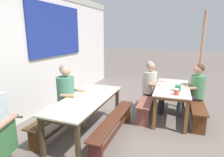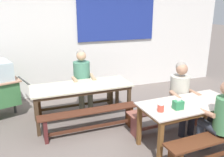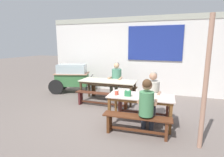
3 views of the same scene
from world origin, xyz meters
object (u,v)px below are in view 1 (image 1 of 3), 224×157
(bench_near_back, at_px, (147,103))
(person_near_front, at_px, (194,87))
(condiment_jar, at_px, (176,92))
(person_center_facing, at_px, (68,93))
(bench_near_front, at_px, (196,108))
(wooden_support_post, at_px, (201,59))
(tissue_box, at_px, (178,88))
(bench_far_back, at_px, (63,116))
(bench_far_front, at_px, (114,125))
(dining_table_far, at_px, (86,102))
(dining_table_near, at_px, (172,90))
(person_right_near_table, at_px, (152,84))

(bench_near_back, height_order, person_near_front, person_near_front)
(condiment_jar, bearing_deg, person_center_facing, 108.51)
(bench_near_front, distance_m, wooden_support_post, 1.54)
(person_center_facing, xyz_separation_m, tissue_box, (0.95, -2.02, 0.06))
(person_center_facing, bearing_deg, bench_far_back, 160.35)
(person_center_facing, bearing_deg, condiment_jar, -71.49)
(bench_far_front, xyz_separation_m, bench_near_back, (1.33, -0.34, -0.00))
(dining_table_far, bearing_deg, dining_table_near, -45.83)
(person_center_facing, height_order, wooden_support_post, wooden_support_post)
(person_right_near_table, xyz_separation_m, person_near_front, (0.00, -0.94, -0.00))
(person_near_front, relative_size, wooden_support_post, 0.51)
(person_center_facing, relative_size, condiment_jar, 11.01)
(dining_table_near, relative_size, wooden_support_post, 0.64)
(bench_far_front, relative_size, person_center_facing, 1.35)
(bench_near_front, bearing_deg, wooden_support_post, -3.31)
(bench_far_front, relative_size, person_near_front, 1.42)
(dining_table_far, bearing_deg, bench_far_front, -88.87)
(bench_far_front, height_order, bench_near_back, same)
(bench_far_back, xyz_separation_m, person_near_front, (1.59, -2.39, 0.42))
(bench_far_front, relative_size, bench_near_front, 1.19)
(bench_near_back, distance_m, wooden_support_post, 1.96)
(bench_near_front, distance_m, condiment_jar, 0.88)
(bench_far_back, bearing_deg, person_right_near_table, -42.50)
(dining_table_near, relative_size, bench_near_front, 1.06)
(bench_near_back, bearing_deg, bench_far_back, 133.81)
(dining_table_near, xyz_separation_m, person_center_facing, (-1.24, 1.89, 0.08))
(dining_table_near, bearing_deg, bench_far_front, 147.17)
(person_near_front, relative_size, tissue_box, 8.26)
(bench_far_front, xyz_separation_m, person_center_facing, (0.12, 1.01, 0.45))
(bench_far_front, relative_size, condiment_jar, 14.87)
(tissue_box, bearing_deg, bench_near_back, 68.55)
(dining_table_near, bearing_deg, wooden_support_post, -25.62)
(condiment_jar, bearing_deg, person_near_front, -23.50)
(dining_table_far, distance_m, wooden_support_post, 3.36)
(dining_table_far, bearing_deg, person_near_front, -49.62)
(person_right_near_table, height_order, condiment_jar, person_right_near_table)
(bench_far_front, xyz_separation_m, bench_near_front, (1.39, -1.41, 0.01))
(bench_near_front, xyz_separation_m, condiment_jar, (-0.59, 0.42, 0.49))
(bench_near_front, distance_m, person_right_near_table, 1.11)
(person_right_near_table, distance_m, condiment_jar, 0.98)
(bench_near_back, bearing_deg, person_center_facing, 131.67)
(dining_table_far, distance_m, bench_near_back, 1.65)
(bench_far_back, xyz_separation_m, person_center_facing, (0.14, -0.05, 0.45))
(dining_table_far, bearing_deg, person_right_near_table, -30.33)
(dining_table_far, xyz_separation_m, person_right_near_table, (1.58, -0.92, 0.05))
(bench_near_front, xyz_separation_m, person_right_near_table, (0.18, 1.02, 0.41))
(dining_table_far, relative_size, bench_far_front, 1.07)
(dining_table_near, relative_size, condiment_jar, 13.28)
(bench_far_front, xyz_separation_m, person_right_near_table, (1.57, -0.39, 0.42))
(person_center_facing, height_order, condiment_jar, person_center_facing)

